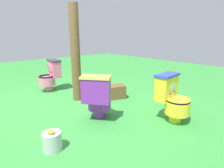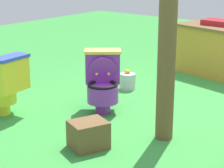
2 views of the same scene
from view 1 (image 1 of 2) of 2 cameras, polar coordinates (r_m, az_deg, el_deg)
name	(u,v)px [view 1 (image 1 of 2)]	position (r m, az deg, el deg)	size (l,w,h in m)	color
ground	(57,111)	(3.42, -16.57, -8.04)	(14.00, 14.00, 0.00)	green
toilet_purple	(98,97)	(2.87, -4.33, -3.94)	(0.62, 0.64, 0.73)	purple
toilet_yellow	(172,98)	(2.97, 18.05, -4.06)	(0.53, 0.45, 0.73)	yellow
toilet_pink	(51,75)	(4.59, -18.37, 2.64)	(0.45, 0.53, 0.73)	pink
wooden_post	(75,54)	(3.71, -11.16, 9.02)	(0.18, 0.18, 1.86)	brown
small_crate	(116,92)	(3.91, 1.25, -2.33)	(0.29, 0.35, 0.27)	brown
lemon_bucket	(52,141)	(2.35, -17.94, -16.26)	(0.22, 0.22, 0.28)	#B7B7BF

